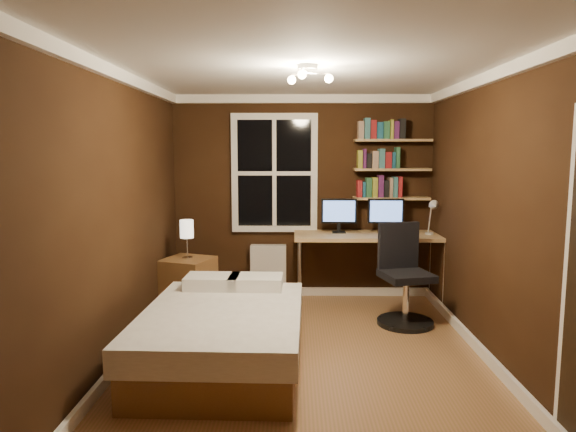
{
  "coord_description": "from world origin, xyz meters",
  "views": [
    {
      "loc": [
        -0.1,
        -4.28,
        1.82
      ],
      "look_at": [
        -0.16,
        0.45,
        1.22
      ],
      "focal_mm": 32.0,
      "sensor_mm": 36.0,
      "label": 1
    }
  ],
  "objects_px": {
    "desk_lamp": "(432,217)",
    "bed": "(223,335)",
    "office_chair": "(404,285)",
    "bedside_lamp": "(187,239)",
    "nightstand": "(188,286)",
    "radiator": "(268,271)",
    "desk": "(369,239)",
    "monitor_left": "(339,216)",
    "monitor_right": "(386,216)"
  },
  "relations": [
    {
      "from": "desk_lamp",
      "to": "bed",
      "type": "bearing_deg",
      "value": -141.77
    },
    {
      "from": "office_chair",
      "to": "bedside_lamp",
      "type": "bearing_deg",
      "value": 158.13
    },
    {
      "from": "nightstand",
      "to": "office_chair",
      "type": "bearing_deg",
      "value": 12.16
    },
    {
      "from": "bed",
      "to": "desk_lamp",
      "type": "relative_size",
      "value": 4.23
    },
    {
      "from": "bed",
      "to": "radiator",
      "type": "bearing_deg",
      "value": 83.81
    },
    {
      "from": "nightstand",
      "to": "desk",
      "type": "distance_m",
      "value": 2.18
    },
    {
      "from": "bedside_lamp",
      "to": "desk",
      "type": "bearing_deg",
      "value": 10.88
    },
    {
      "from": "bed",
      "to": "monitor_left",
      "type": "distance_m",
      "value": 2.36
    },
    {
      "from": "radiator",
      "to": "desk_lamp",
      "type": "distance_m",
      "value": 2.08
    },
    {
      "from": "desk",
      "to": "radiator",
      "type": "bearing_deg",
      "value": 168.99
    },
    {
      "from": "desk",
      "to": "monitor_right",
      "type": "bearing_deg",
      "value": 23.25
    },
    {
      "from": "desk_lamp",
      "to": "monitor_right",
      "type": "bearing_deg",
      "value": 159.99
    },
    {
      "from": "office_chair",
      "to": "monitor_left",
      "type": "bearing_deg",
      "value": 113.54
    },
    {
      "from": "desk_lamp",
      "to": "bedside_lamp",
      "type": "bearing_deg",
      "value": -173.72
    },
    {
      "from": "bed",
      "to": "desk_lamp",
      "type": "distance_m",
      "value": 2.92
    },
    {
      "from": "nightstand",
      "to": "monitor_right",
      "type": "bearing_deg",
      "value": 31.94
    },
    {
      "from": "office_chair",
      "to": "nightstand",
      "type": "bearing_deg",
      "value": 158.13
    },
    {
      "from": "office_chair",
      "to": "desk_lamp",
      "type": "bearing_deg",
      "value": 40.98
    },
    {
      "from": "desk_lamp",
      "to": "office_chair",
      "type": "bearing_deg",
      "value": -124.86
    },
    {
      "from": "bed",
      "to": "office_chair",
      "type": "relative_size",
      "value": 1.75
    },
    {
      "from": "bed",
      "to": "office_chair",
      "type": "distance_m",
      "value": 2.09
    },
    {
      "from": "bed",
      "to": "desk",
      "type": "distance_m",
      "value": 2.42
    },
    {
      "from": "bedside_lamp",
      "to": "desk",
      "type": "relative_size",
      "value": 0.24
    },
    {
      "from": "bed",
      "to": "monitor_left",
      "type": "relative_size",
      "value": 4.35
    },
    {
      "from": "bed",
      "to": "nightstand",
      "type": "height_order",
      "value": "nightstand"
    },
    {
      "from": "nightstand",
      "to": "radiator",
      "type": "bearing_deg",
      "value": 55.96
    },
    {
      "from": "radiator",
      "to": "office_chair",
      "type": "relative_size",
      "value": 0.62
    },
    {
      "from": "monitor_right",
      "to": "desk_lamp",
      "type": "xyz_separation_m",
      "value": [
        0.5,
        -0.18,
        0.01
      ]
    },
    {
      "from": "radiator",
      "to": "desk",
      "type": "bearing_deg",
      "value": -11.01
    },
    {
      "from": "radiator",
      "to": "desk_lamp",
      "type": "bearing_deg",
      "value": -9.74
    },
    {
      "from": "monitor_left",
      "to": "desk_lamp",
      "type": "bearing_deg",
      "value": -9.75
    },
    {
      "from": "radiator",
      "to": "bed",
      "type": "bearing_deg",
      "value": -97.75
    },
    {
      "from": "monitor_right",
      "to": "office_chair",
      "type": "distance_m",
      "value": 1.03
    },
    {
      "from": "bedside_lamp",
      "to": "monitor_left",
      "type": "relative_size",
      "value": 1.02
    },
    {
      "from": "bed",
      "to": "monitor_right",
      "type": "xyz_separation_m",
      "value": [
        1.7,
        1.92,
        0.79
      ]
    },
    {
      "from": "bed",
      "to": "monitor_right",
      "type": "distance_m",
      "value": 2.68
    },
    {
      "from": "bed",
      "to": "bedside_lamp",
      "type": "bearing_deg",
      "value": 114.14
    },
    {
      "from": "desk",
      "to": "office_chair",
      "type": "xyz_separation_m",
      "value": [
        0.27,
        -0.72,
        -0.37
      ]
    },
    {
      "from": "bed",
      "to": "bedside_lamp",
      "type": "relative_size",
      "value": 4.27
    },
    {
      "from": "bedside_lamp",
      "to": "monitor_right",
      "type": "xyz_separation_m",
      "value": [
        2.29,
        0.49,
        0.21
      ]
    },
    {
      "from": "monitor_left",
      "to": "office_chair",
      "type": "distance_m",
      "value": 1.21
    },
    {
      "from": "radiator",
      "to": "monitor_right",
      "type": "relative_size",
      "value": 1.55
    },
    {
      "from": "bed",
      "to": "nightstand",
      "type": "xyz_separation_m",
      "value": [
        -0.59,
        1.43,
        0.05
      ]
    },
    {
      "from": "monitor_right",
      "to": "desk_lamp",
      "type": "relative_size",
      "value": 0.97
    },
    {
      "from": "radiator",
      "to": "desk",
      "type": "distance_m",
      "value": 1.32
    },
    {
      "from": "radiator",
      "to": "monitor_left",
      "type": "relative_size",
      "value": 1.55
    },
    {
      "from": "nightstand",
      "to": "monitor_left",
      "type": "height_order",
      "value": "monitor_left"
    },
    {
      "from": "monitor_right",
      "to": "office_chair",
      "type": "xyz_separation_m",
      "value": [
        0.06,
        -0.81,
        -0.64
      ]
    },
    {
      "from": "desk",
      "to": "monitor_right",
      "type": "relative_size",
      "value": 4.16
    },
    {
      "from": "desk_lamp",
      "to": "office_chair",
      "type": "distance_m",
      "value": 1.0
    }
  ]
}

